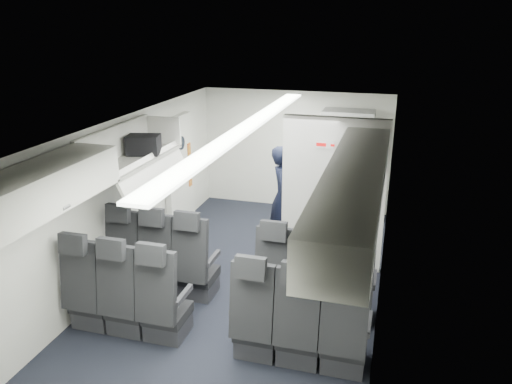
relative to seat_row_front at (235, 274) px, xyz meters
The scene contains 13 objects.
cabin_shell 0.90m from the seat_row_front, 90.00° to the left, with size 3.41×6.01×2.16m.
seat_row_front is the anchor object (origin of this frame).
seat_row_mid 0.90m from the seat_row_front, 90.00° to the right, with size 3.33×0.56×1.24m.
overhead_bin_left_rear 2.50m from the seat_row_front, 133.68° to the right, with size 0.53×1.80×0.40m.
overhead_bin_left_front_open 1.98m from the seat_row_front, 168.87° to the left, with size 0.64×1.70×0.72m.
overhead_bin_right_rear 2.50m from the seat_row_front, 46.32° to the right, with size 0.53×1.80×0.40m.
overhead_bin_right_front 2.04m from the seat_row_front, 11.46° to the left, with size 0.53×1.70×0.40m.
bulkhead_partition 1.79m from the seat_row_front, 53.69° to the left, with size 1.40×0.15×2.13m.
galley_unit 3.43m from the seat_row_front, 73.72° to the left, with size 0.85×0.52×1.90m.
boarding_door 2.71m from the seat_row_front, 128.16° to the left, with size 0.12×1.27×1.86m.
flight_attendant 1.90m from the seat_row_front, 84.76° to the left, with size 0.57×0.38×1.57m, color black.
carry_on_bag 2.04m from the seat_row_front, 159.79° to the left, with size 0.41×0.29×0.25m, color black.
papers 1.93m from the seat_row_front, 78.71° to the left, with size 0.20×0.02×0.14m, color white.
Camera 1 is at (1.72, -5.65, 3.35)m, focal length 35.00 mm.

